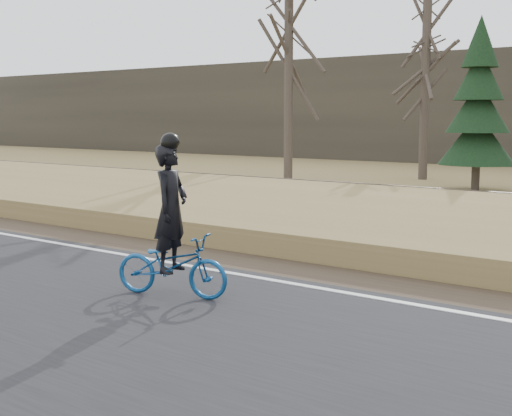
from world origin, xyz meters
The scene contains 5 objects.
road centered at (0.00, -2.50, 0.03)m, with size 120.00×6.00×0.06m, color black.
cyclist centered at (-4.37, -1.41, 0.80)m, with size 1.77×1.04×2.26m.
bare_tree_far_left centered at (-13.60, 14.61, 4.12)m, with size 0.36×0.36×8.23m, color #4A4036.
bare_tree_left centered at (-9.78, 18.70, 3.63)m, with size 0.36×0.36×7.26m, color #4A4036.
conifer centered at (-6.46, 15.70, 2.81)m, with size 2.60×2.60×5.94m.
Camera 1 is at (2.44, -8.38, 2.54)m, focal length 50.00 mm.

